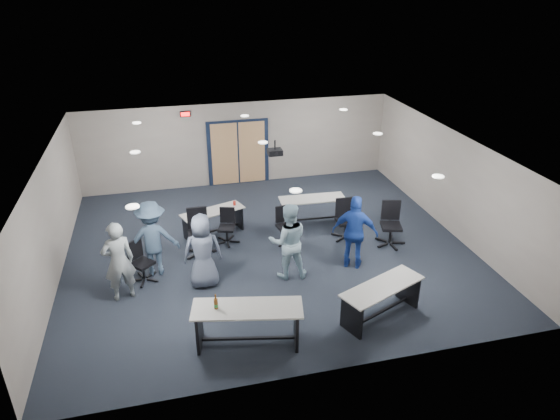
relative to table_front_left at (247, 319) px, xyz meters
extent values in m
plane|color=black|center=(1.17, 3.44, -0.58)|extent=(10.00, 10.00, 0.00)
cube|color=gray|center=(1.17, 7.94, 0.77)|extent=(10.00, 0.04, 2.70)
cube|color=gray|center=(1.17, -1.06, 0.77)|extent=(10.00, 0.04, 2.70)
cube|color=gray|center=(-3.83, 3.44, 0.77)|extent=(0.04, 9.00, 2.70)
cube|color=gray|center=(6.17, 3.44, 0.77)|extent=(0.04, 9.00, 2.70)
cube|color=silver|center=(1.17, 3.44, 2.12)|extent=(10.00, 9.00, 0.04)
cube|color=black|center=(1.17, 7.91, 0.47)|extent=(2.00, 0.06, 2.20)
cube|color=#A77E4C|center=(0.72, 7.89, 0.47)|extent=(0.85, 0.04, 2.05)
cube|color=#A77E4C|center=(1.62, 7.89, 0.47)|extent=(0.85, 0.04, 2.05)
cube|color=black|center=(-0.43, 7.89, 1.87)|extent=(0.32, 0.05, 0.18)
cube|color=#FF0C0C|center=(-0.43, 7.86, 1.87)|extent=(0.26, 0.02, 0.12)
cylinder|color=black|center=(1.47, 3.94, 2.00)|extent=(0.04, 0.04, 0.24)
cube|color=black|center=(1.47, 3.94, 1.82)|extent=(0.35, 0.30, 0.14)
cylinder|color=black|center=(1.47, 3.79, 1.82)|extent=(0.08, 0.03, 0.08)
cube|color=#B1AFA7|center=(0.01, 0.00, 0.24)|extent=(2.15, 1.09, 0.03)
cube|color=black|center=(-0.88, 0.18, -0.18)|extent=(0.18, 0.63, 0.80)
cube|color=black|center=(0.90, -0.19, -0.18)|extent=(0.18, 0.63, 0.80)
cube|color=black|center=(0.01, 0.00, -0.46)|extent=(1.80, 0.43, 0.05)
cube|color=#B1AFA7|center=(2.79, 0.16, 0.16)|extent=(1.96, 1.30, 0.03)
cube|color=black|center=(2.02, -0.17, -0.21)|extent=(0.27, 0.54, 0.72)
cube|color=black|center=(3.55, 0.48, -0.21)|extent=(0.27, 0.54, 0.72)
cube|color=black|center=(2.79, 0.16, -0.47)|extent=(1.55, 0.69, 0.04)
cube|color=#B1AFA7|center=(-0.09, 4.53, 0.10)|extent=(1.78, 1.10, 0.03)
cube|color=black|center=(-0.80, 4.28, -0.25)|extent=(0.22, 0.50, 0.66)
cube|color=black|center=(0.61, 4.79, -0.25)|extent=(0.22, 0.50, 0.66)
cube|color=black|center=(-0.09, 4.53, -0.48)|extent=(1.43, 0.55, 0.04)
cylinder|color=#AD2117|center=(0.53, 4.76, 0.17)|extent=(0.08, 0.08, 0.11)
cube|color=#B1AFA7|center=(2.68, 4.58, 0.15)|extent=(1.85, 0.70, 0.03)
cube|color=black|center=(1.87, 4.62, -0.22)|extent=(0.08, 0.56, 0.71)
cube|color=black|center=(3.49, 4.53, -0.22)|extent=(0.08, 0.56, 0.71)
cube|color=black|center=(2.68, 4.58, -0.47)|extent=(1.62, 0.13, 0.04)
imported|color=gray|center=(-2.35, 2.10, 0.34)|extent=(0.76, 0.60, 1.83)
imported|color=slate|center=(-0.58, 2.18, 0.30)|extent=(0.87, 0.59, 1.75)
imported|color=#A2C5D6|center=(1.34, 2.09, 0.34)|extent=(0.96, 0.78, 1.83)
imported|color=#1D3E9F|center=(2.96, 2.12, 0.34)|extent=(1.15, 0.91, 1.83)
imported|color=#405873|center=(-1.64, 2.94, 0.34)|extent=(1.20, 0.71, 1.83)
camera|label=1|loc=(-1.19, -7.41, 5.88)|focal=32.00mm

